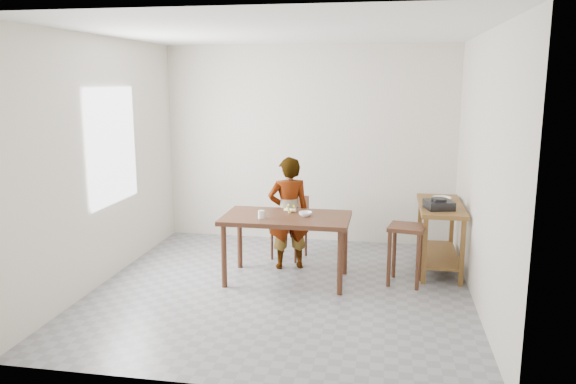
% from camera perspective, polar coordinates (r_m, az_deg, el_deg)
% --- Properties ---
extents(floor, '(4.00, 4.00, 0.04)m').
position_cam_1_polar(floor, '(6.17, -0.66, -10.05)').
color(floor, gray).
rests_on(floor, ground).
extents(ceiling, '(4.00, 4.00, 0.04)m').
position_cam_1_polar(ceiling, '(5.77, -0.73, 16.20)').
color(ceiling, white).
rests_on(ceiling, wall_back).
extents(wall_back, '(4.00, 0.04, 2.70)m').
position_cam_1_polar(wall_back, '(7.79, 2.10, 4.83)').
color(wall_back, beige).
rests_on(wall_back, ground).
extents(wall_front, '(4.00, 0.04, 2.70)m').
position_cam_1_polar(wall_front, '(3.88, -6.28, -1.83)').
color(wall_front, beige).
rests_on(wall_front, ground).
extents(wall_left, '(0.04, 4.00, 2.70)m').
position_cam_1_polar(wall_left, '(6.50, -18.50, 2.96)').
color(wall_left, beige).
rests_on(wall_left, ground).
extents(wall_right, '(0.04, 4.00, 2.70)m').
position_cam_1_polar(wall_right, '(5.79, 19.36, 1.94)').
color(wall_right, beige).
rests_on(wall_right, ground).
extents(window_pane, '(0.02, 1.10, 1.30)m').
position_cam_1_polar(window_pane, '(6.63, -17.38, 4.49)').
color(window_pane, white).
rests_on(window_pane, wall_left).
extents(dining_table, '(1.40, 0.80, 0.75)m').
position_cam_1_polar(dining_table, '(6.32, -0.16, -5.74)').
color(dining_table, '#432415').
rests_on(dining_table, floor).
extents(prep_counter, '(0.50, 1.20, 0.80)m').
position_cam_1_polar(prep_counter, '(6.92, 15.11, -4.41)').
color(prep_counter, brown).
rests_on(prep_counter, floor).
extents(child, '(0.57, 0.47, 1.35)m').
position_cam_1_polar(child, '(6.67, 0.06, -2.16)').
color(child, silver).
rests_on(child, floor).
extents(dining_chair, '(0.47, 0.47, 0.79)m').
position_cam_1_polar(dining_chair, '(7.11, 0.11, -3.65)').
color(dining_chair, '#432415').
rests_on(dining_chair, floor).
extents(stool, '(0.44, 0.44, 0.67)m').
position_cam_1_polar(stool, '(6.37, 11.88, -6.26)').
color(stool, '#432415').
rests_on(stool, floor).
extents(glass_tumbler, '(0.08, 0.08, 0.09)m').
position_cam_1_polar(glass_tumbler, '(6.10, -2.74, -2.29)').
color(glass_tumbler, white).
rests_on(glass_tumbler, dining_table).
extents(small_bowl, '(0.18, 0.18, 0.05)m').
position_cam_1_polar(small_bowl, '(6.21, 1.77, -2.24)').
color(small_bowl, white).
rests_on(small_bowl, dining_table).
extents(banana, '(0.20, 0.17, 0.06)m').
position_cam_1_polar(banana, '(6.39, 0.20, -1.80)').
color(banana, '#FAC753').
rests_on(banana, dining_table).
extents(serving_bowl, '(0.26, 0.26, 0.05)m').
position_cam_1_polar(serving_bowl, '(6.98, 15.37, -0.68)').
color(serving_bowl, white).
rests_on(serving_bowl, prep_counter).
extents(gas_burner, '(0.35, 0.35, 0.10)m').
position_cam_1_polar(gas_burner, '(6.54, 15.08, -1.27)').
color(gas_burner, black).
rests_on(gas_burner, prep_counter).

